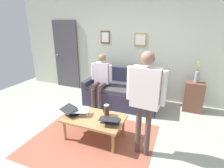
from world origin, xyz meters
name	(u,v)px	position (x,y,z in m)	size (l,w,h in m)	color
ground_plane	(98,138)	(0.00, 0.00, 0.00)	(7.68, 7.68, 0.00)	#ABB19D
area_rug	(92,140)	(0.07, 0.09, 0.00)	(2.11, 1.81, 0.01)	#A05742
back_wall	(133,48)	(0.00, -2.20, 1.35)	(7.04, 0.11, 2.70)	beige
interior_door	(66,55)	(2.09, -2.11, 1.02)	(0.82, 0.09, 2.05)	#4A434B
couch	(122,92)	(0.06, -1.55, 0.31)	(1.80, 0.90, 0.88)	#302E44
coffee_table	(94,120)	(0.07, -0.01, 0.37)	(1.06, 0.65, 0.41)	#AF814F
laptop_left	(110,120)	(-0.26, 0.04, 0.46)	(0.37, 0.36, 0.12)	#28282D
laptop_center	(80,112)	(0.36, -0.03, 0.46)	(0.39, 0.37, 0.13)	silver
laptop_right	(72,111)	(0.51, 0.02, 0.46)	(0.41, 0.42, 0.15)	#28282D
french_press	(107,110)	(-0.11, -0.17, 0.52)	(0.12, 0.10, 0.23)	#4C3323
side_shelf	(193,97)	(-1.61, -1.82, 0.35)	(0.42, 0.32, 0.71)	brown
flower_vase	(197,76)	(-1.61, -1.82, 0.85)	(0.09, 0.10, 0.48)	#92909E
person_standing	(146,93)	(-0.83, 0.08, 1.06)	(0.58, 0.22, 1.65)	#513C3A
person_seated	(101,77)	(0.54, -1.33, 0.73)	(0.55, 0.51, 1.28)	#4D3A3A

